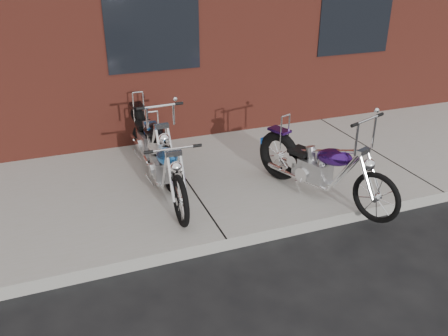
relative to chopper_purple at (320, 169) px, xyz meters
name	(u,v)px	position (x,y,z in m)	size (l,w,h in m)	color
ground	(227,251)	(-1.43, -0.50, -0.53)	(120.00, 120.00, 0.00)	black
sidewalk	(187,186)	(-1.43, 1.00, -0.46)	(22.00, 3.00, 0.15)	gray
chopper_purple	(320,169)	(0.00, 0.00, 0.00)	(0.87, 2.01, 1.18)	black
chopper_blue	(164,167)	(-1.78, 0.75, -0.01)	(0.51, 2.08, 0.90)	black
chopper_third	(151,141)	(-1.75, 1.61, 0.01)	(0.52, 2.15, 1.09)	black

